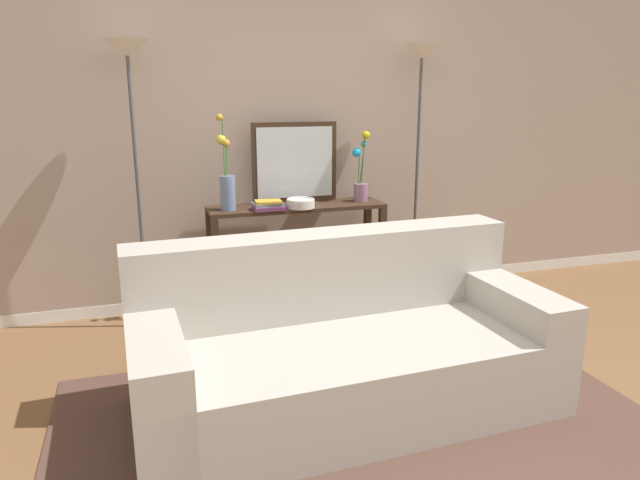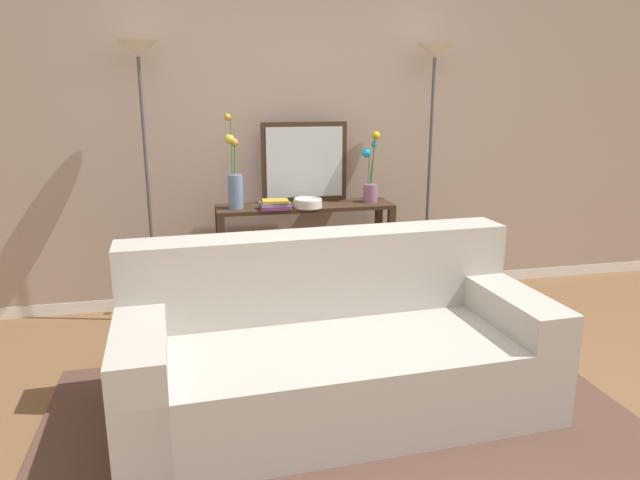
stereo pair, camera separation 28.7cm
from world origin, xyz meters
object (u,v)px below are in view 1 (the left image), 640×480
floor_lamp_right (420,103)px  vase_tall_flowers (227,182)px  wall_mirror (295,162)px  couch (344,350)px  vase_short_flowers (361,177)px  console_table (297,239)px  book_stack (268,205)px  book_row_under_console (255,308)px  fruit_bowl (301,203)px  floor_lamp_left (131,107)px

floor_lamp_right → vase_tall_flowers: size_ratio=2.97×
wall_mirror → vase_tall_flowers: vase_tall_flowers is taller
couch → vase_short_flowers: 1.69m
console_table → book_stack: bearing=-156.1°
vase_tall_flowers → vase_short_flowers: vase_tall_flowers is taller
wall_mirror → book_row_under_console: 1.12m
book_stack → vase_tall_flowers: bearing=162.7°
fruit_bowl → book_row_under_console: fruit_bowl is taller
floor_lamp_right → wall_mirror: 1.05m
book_row_under_console → wall_mirror: bearing=21.2°
vase_short_flowers → book_row_under_console: (-0.84, -0.01, -0.94)m
console_table → floor_lamp_right: floor_lamp_right is taller
book_stack → wall_mirror: bearing=43.1°
floor_lamp_right → book_stack: bearing=-174.0°
vase_short_flowers → book_stack: vase_short_flowers is taller
floor_lamp_left → book_row_under_console: floor_lamp_left is taller
couch → vase_short_flowers: vase_short_flowers is taller
console_table → book_stack: 0.39m
fruit_bowl → console_table: bearing=90.2°
console_table → vase_tall_flowers: size_ratio=1.96×
floor_lamp_left → floor_lamp_right: size_ratio=0.99×
console_table → floor_lamp_right: 1.38m
couch → console_table: size_ratio=1.69×
console_table → floor_lamp_right: size_ratio=0.66×
floor_lamp_right → wall_mirror: bearing=173.0°
console_table → floor_lamp_left: (-1.10, 0.02, 0.97)m
fruit_bowl → book_stack: bearing=-179.8°
vase_short_flowers → couch: bearing=-114.3°
book_row_under_console → fruit_bowl: bearing=-17.1°
vase_tall_flowers → fruit_bowl: vase_tall_flowers is taller
console_table → wall_mirror: wall_mirror is taller
book_stack → console_table: bearing=23.9°
wall_mirror → book_row_under_console: size_ratio=1.68×
book_row_under_console → vase_tall_flowers: bearing=-173.7°
book_row_under_console → couch: bearing=-81.6°
wall_mirror → floor_lamp_right: bearing=-7.0°
vase_tall_flowers → book_row_under_console: vase_tall_flowers is taller
book_stack → couch: bearing=-85.4°
vase_tall_flowers → book_stack: vase_tall_flowers is taller
couch → vase_tall_flowers: bearing=105.4°
wall_mirror → fruit_bowl: (-0.03, -0.24, -0.26)m
vase_short_flowers → floor_lamp_right: bearing=1.5°
fruit_bowl → book_row_under_console: (-0.34, 0.10, -0.79)m
book_stack → floor_lamp_left: bearing=171.6°
console_table → vase_tall_flowers: (-0.51, -0.02, 0.45)m
wall_mirror → vase_short_flowers: size_ratio=1.23×
couch → floor_lamp_right: (1.11, 1.41, 1.23)m
fruit_bowl → floor_lamp_right: bearing=7.4°
couch → floor_lamp_left: floor_lamp_left is taller
floor_lamp_left → book_row_under_console: (0.76, -0.02, -1.47)m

